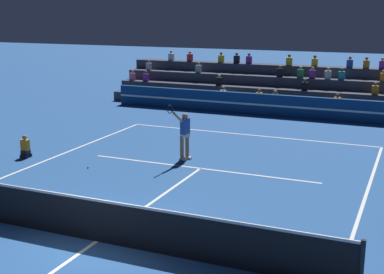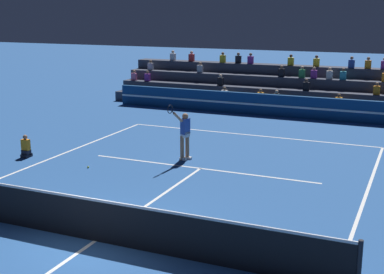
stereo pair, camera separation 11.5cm
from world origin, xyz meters
TOP-DOWN VIEW (x-y plane):
  - ground_plane at (0.00, 0.00)m, footprint 120.00×120.00m
  - court_lines at (0.00, 0.00)m, footprint 11.10×23.90m
  - tennis_net at (0.00, 0.00)m, footprint 12.00×0.10m
  - sponsor_banner_wall at (0.00, 16.48)m, footprint 18.00×0.26m
  - bleacher_stand at (0.01, 19.66)m, footprint 20.09×3.80m
  - ball_kid_courtside at (-6.45, 5.20)m, footprint 0.30×0.36m
  - tennis_player at (-0.95, 7.21)m, footprint 0.42×1.40m
  - tennis_ball at (-3.56, 4.93)m, footprint 0.07×0.07m

SIDE VIEW (x-z plane):
  - ground_plane at x=0.00m, z-range 0.00..0.00m
  - court_lines at x=0.00m, z-range 0.00..0.01m
  - tennis_ball at x=-3.56m, z-range 0.00..0.07m
  - ball_kid_courtside at x=-6.45m, z-range -0.09..0.75m
  - tennis_net at x=0.00m, z-range -0.01..1.09m
  - sponsor_banner_wall at x=0.00m, z-range 0.00..1.10m
  - bleacher_stand at x=0.01m, z-range -0.58..2.25m
  - tennis_player at x=-0.95m, z-range -0.13..2.08m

